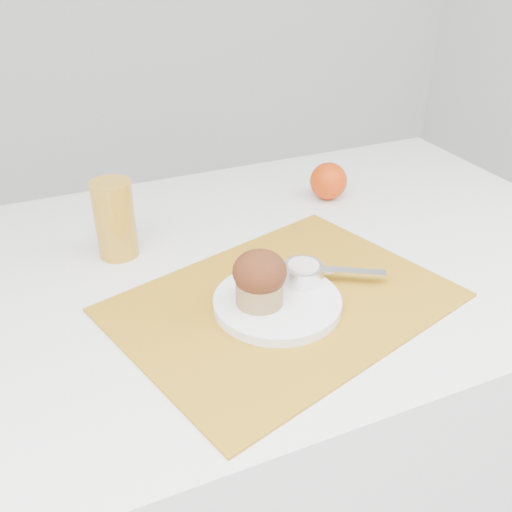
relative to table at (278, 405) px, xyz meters
name	(u,v)px	position (x,y,z in m)	size (l,w,h in m)	color
table	(278,405)	(0.00, 0.00, 0.00)	(1.20, 0.80, 0.75)	white
placemat	(284,302)	(-0.07, -0.14, 0.38)	(0.49, 0.36, 0.00)	#B17A18
plate	(277,303)	(-0.08, -0.15, 0.39)	(0.19, 0.19, 0.02)	white
ramekin	(303,273)	(-0.03, -0.12, 0.41)	(0.06, 0.06, 0.03)	white
cream	(304,266)	(-0.03, -0.12, 0.42)	(0.05, 0.05, 0.01)	silver
raspberry_near	(273,271)	(-0.06, -0.09, 0.40)	(0.02, 0.02, 0.02)	#62021A
raspberry_far	(293,270)	(-0.03, -0.10, 0.40)	(0.02, 0.02, 0.02)	#520215
butter_knife	(320,270)	(0.01, -0.11, 0.40)	(0.21, 0.02, 0.01)	white
orange	(328,181)	(0.18, 0.16, 0.41)	(0.08, 0.08, 0.08)	#D03A07
juice_glass	(115,219)	(-0.27, 0.11, 0.44)	(0.07, 0.07, 0.14)	#C18B24
muffin	(260,278)	(-0.11, -0.15, 0.44)	(0.08, 0.08, 0.08)	tan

